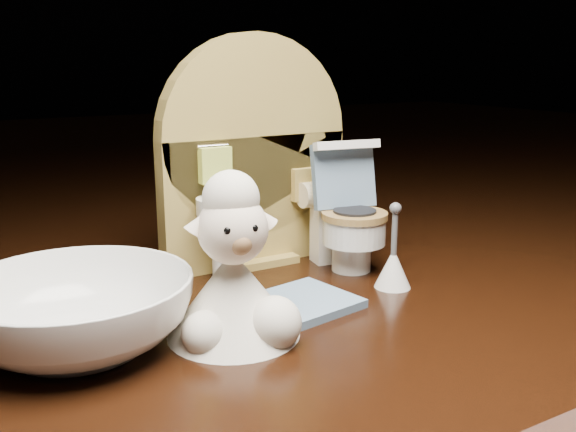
# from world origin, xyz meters

# --- Properties ---
(backdrop_panel) EXTENTS (0.13, 0.05, 0.15)m
(backdrop_panel) POSITION_xyz_m (-0.00, 0.06, 0.07)
(backdrop_panel) COLOR #A98D41
(backdrop_panel) RESTS_ON ground
(toy_toilet) EXTENTS (0.05, 0.06, 0.08)m
(toy_toilet) POSITION_xyz_m (0.05, 0.03, 0.03)
(toy_toilet) COLOR white
(toy_toilet) RESTS_ON ground
(bath_mat) EXTENTS (0.07, 0.06, 0.00)m
(bath_mat) POSITION_xyz_m (-0.02, -0.02, 0.00)
(bath_mat) COLOR slate
(bath_mat) RESTS_ON ground
(toilet_brush) EXTENTS (0.02, 0.02, 0.05)m
(toilet_brush) POSITION_xyz_m (0.05, -0.02, 0.01)
(toilet_brush) COLOR white
(toilet_brush) RESTS_ON ground
(plush_lamb) EXTENTS (0.07, 0.07, 0.09)m
(plush_lamb) POSITION_xyz_m (-0.06, -0.04, 0.03)
(plush_lamb) COLOR silver
(plush_lamb) RESTS_ON ground
(ceramic_bowl) EXTENTS (0.11, 0.11, 0.03)m
(ceramic_bowl) POSITION_xyz_m (-0.13, -0.01, 0.02)
(ceramic_bowl) COLOR white
(ceramic_bowl) RESTS_ON ground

